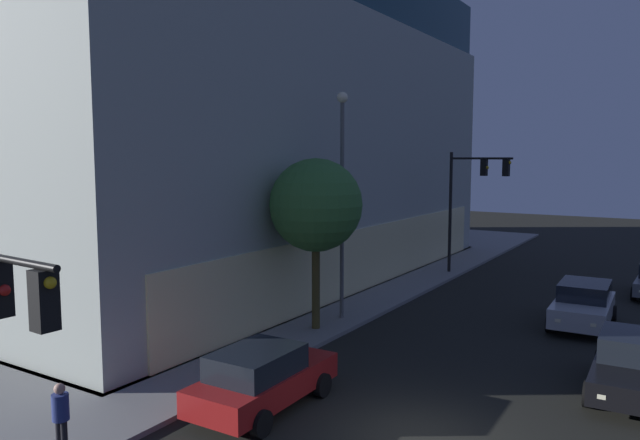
# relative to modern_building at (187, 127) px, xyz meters

# --- Properties ---
(ground_plane) EXTENTS (120.00, 120.00, 0.00)m
(ground_plane) POSITION_rel_modern_building_xyz_m (-13.68, -20.70, -8.48)
(ground_plane) COLOR black
(modern_building) EXTENTS (32.48, 25.07, 17.13)m
(modern_building) POSITION_rel_modern_building_xyz_m (0.00, 0.00, 0.00)
(modern_building) COLOR #4C4C51
(modern_building) RESTS_ON ground
(traffic_light_far_corner) EXTENTS (0.56, 3.59, 6.82)m
(traffic_light_far_corner) POSITION_rel_modern_building_xyz_m (6.07, -15.53, -3.51)
(traffic_light_far_corner) COLOR black
(traffic_light_far_corner) RESTS_ON sidewalk_corner
(street_lamp_sidewalk) EXTENTS (0.44, 0.44, 9.10)m
(street_lamp_sidewalk) POSITION_rel_modern_building_xyz_m (-5.69, -13.98, -2.72)
(street_lamp_sidewalk) COLOR #5D5D5D
(street_lamp_sidewalk) RESTS_ON sidewalk_corner
(sidewalk_tree) EXTENTS (3.53, 3.53, 6.51)m
(sidewalk_tree) POSITION_rel_modern_building_xyz_m (-7.53, -13.90, -3.61)
(sidewalk_tree) COLOR #4A401E
(sidewalk_tree) RESTS_ON sidewalk_corner
(pedestrian_waiting) EXTENTS (0.36, 0.36, 1.71)m
(pedestrian_waiting) POSITION_rel_modern_building_xyz_m (-18.89, -14.57, -7.31)
(pedestrian_waiting) COLOR black
(pedestrian_waiting) RESTS_ON sidewalk_corner
(car_red) EXTENTS (4.59, 2.18, 1.69)m
(car_red) POSITION_rel_modern_building_xyz_m (-14.23, -16.45, -7.62)
(car_red) COLOR maroon
(car_red) RESTS_ON ground
(car_black) EXTENTS (4.80, 2.30, 1.69)m
(car_black) POSITION_rel_modern_building_xyz_m (-7.91, -24.74, -7.63)
(car_black) COLOR black
(car_black) RESTS_ON ground
(car_silver) EXTENTS (4.58, 2.35, 1.74)m
(car_silver) POSITION_rel_modern_building_xyz_m (-1.29, -22.48, -7.58)
(car_silver) COLOR #B7BABF
(car_silver) RESTS_ON ground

